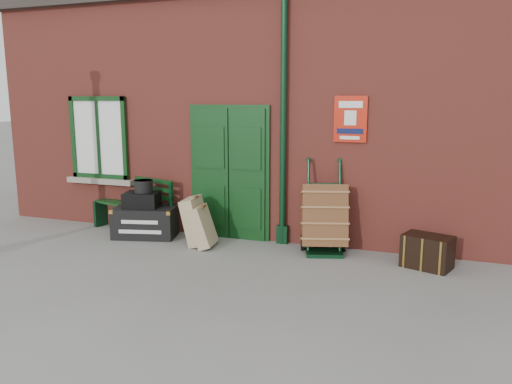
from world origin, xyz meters
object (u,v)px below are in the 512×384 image
at_px(porter_trolley, 324,217).
at_px(houdini_trunk, 145,222).
at_px(bench, 135,203).
at_px(dark_trunk, 427,252).

bearing_deg(porter_trolley, houdini_trunk, 167.32).
height_order(houdini_trunk, porter_trolley, porter_trolley).
xyz_separation_m(bench, dark_trunk, (5.02, -0.36, -0.27)).
xyz_separation_m(porter_trolley, dark_trunk, (1.54, -0.25, -0.31)).
relative_size(bench, dark_trunk, 2.61).
bearing_deg(porter_trolley, dark_trunk, -26.24).
bearing_deg(dark_trunk, porter_trolley, -170.33).
relative_size(bench, porter_trolley, 1.20).
bearing_deg(houdini_trunk, dark_trunk, -14.58).
distance_m(porter_trolley, dark_trunk, 1.59).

